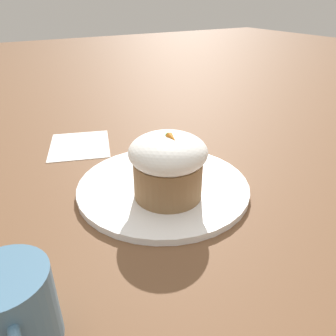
% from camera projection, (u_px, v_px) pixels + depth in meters
% --- Properties ---
extents(ground_plane, '(4.00, 4.00, 0.00)m').
position_uv_depth(ground_plane, '(163.00, 189.00, 0.52)').
color(ground_plane, brown).
extents(dessert_plate, '(0.27, 0.27, 0.01)m').
position_uv_depth(dessert_plate, '(163.00, 186.00, 0.52)').
color(dessert_plate, white).
rests_on(dessert_plate, ground_plane).
extents(carrot_cake, '(0.11, 0.11, 0.10)m').
position_uv_depth(carrot_cake, '(168.00, 164.00, 0.46)').
color(carrot_cake, olive).
rests_on(carrot_cake, dessert_plate).
extents(spoon, '(0.12, 0.09, 0.01)m').
position_uv_depth(spoon, '(178.00, 174.00, 0.53)').
color(spoon, silver).
rests_on(spoon, dessert_plate).
extents(coffee_cup, '(0.10, 0.07, 0.08)m').
position_uv_depth(coffee_cup, '(13.00, 312.00, 0.27)').
color(coffee_cup, teal).
rests_on(coffee_cup, ground_plane).
extents(paper_napkin, '(0.17, 0.15, 0.00)m').
position_uv_depth(paper_napkin, '(80.00, 145.00, 0.66)').
color(paper_napkin, white).
rests_on(paper_napkin, ground_plane).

